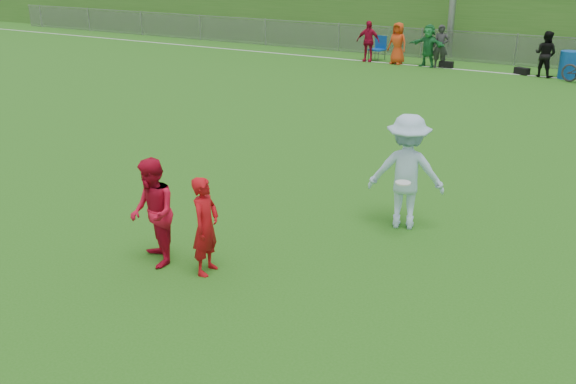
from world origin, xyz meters
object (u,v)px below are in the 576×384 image
Objects in this scene: player_blue at (407,172)px; frisbee at (403,183)px; recycling_bin at (568,65)px; player_red_left at (206,226)px; player_red_center at (153,213)px.

player_blue reaches higher than frisbee.
recycling_bin is at bearing 87.94° from frisbee.
player_red_left is 0.88m from player_red_center.
recycling_bin is (0.59, 16.30, -0.46)m from frisbee.
player_blue is at bearing 87.80° from player_red_center.
frisbee is (0.10, -0.44, -0.04)m from player_blue.
player_red_left is 1.50× the size of recycling_bin.
player_red_left reaches higher than recycling_bin.
player_blue reaches higher than player_red_left.
player_red_center is 4.31m from player_blue.
player_red_center is at bearing 92.98° from player_red_left.
player_blue is at bearing 102.53° from frisbee.
frisbee is (2.94, 2.79, 0.12)m from player_red_center.
player_blue reaches higher than recycling_bin.
player_red_center is at bearing -100.47° from recycling_bin.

